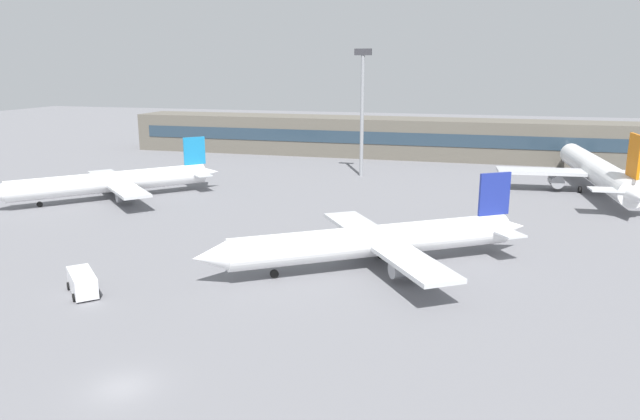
# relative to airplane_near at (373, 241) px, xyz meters

# --- Properties ---
(ground_plane) EXTENTS (400.00, 400.00, 0.00)m
(ground_plane) POSITION_rel_airplane_near_xyz_m (-11.65, 11.41, -2.86)
(ground_plane) COLOR slate
(terminal_building) EXTENTS (124.76, 12.13, 9.00)m
(terminal_building) POSITION_rel_airplane_near_xyz_m (-11.65, 79.61, 1.64)
(terminal_building) COLOR #5B564C
(terminal_building) RESTS_ON ground_plane
(airplane_near) EXTENTS (32.92, 24.57, 9.38)m
(airplane_near) POSITION_rel_airplane_near_xyz_m (0.00, 0.00, 0.00)
(airplane_near) COLOR white
(airplane_near) RESTS_ON ground_plane
(airplane_mid) EXTENTS (27.52, 28.97, 9.14)m
(airplane_mid) POSITION_rel_airplane_near_xyz_m (-46.67, 21.37, -0.07)
(airplane_mid) COLOR white
(airplane_mid) RESTS_ON ground_plane
(airplane_far) EXTENTS (33.19, 47.46, 11.72)m
(airplane_far) POSITION_rel_airplane_near_xyz_m (29.49, 49.60, 0.71)
(airplane_far) COLOR white
(airplane_far) RESTS_ON ground_plane
(service_van_white) EXTENTS (5.12, 5.06, 2.08)m
(service_van_white) POSITION_rel_airplane_near_xyz_m (-24.93, -14.82, -1.75)
(service_van_white) COLOR white
(service_van_white) RESTS_ON ground_plane
(floodlight_tower_west) EXTENTS (3.20, 0.80, 24.03)m
(floodlight_tower_west) POSITION_rel_airplane_near_xyz_m (-12.04, 52.63, 11.14)
(floodlight_tower_west) COLOR gray
(floodlight_tower_west) RESTS_ON ground_plane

